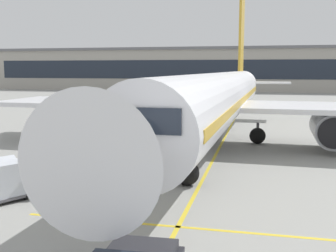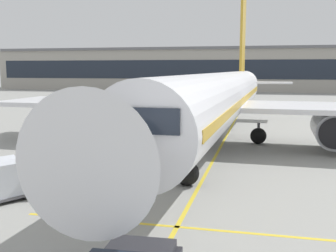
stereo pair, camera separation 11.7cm
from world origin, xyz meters
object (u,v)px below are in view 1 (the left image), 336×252
(ground_crew_marshaller, at_px, (58,175))
(safety_cone_wingtip, at_px, (127,144))
(safety_cone_engine_keepout, at_px, (134,139))
(baggage_cart_lead, at_px, (50,171))
(belt_loader, at_px, (123,163))
(baggage_cart_second, at_px, (1,179))
(parked_airplane, at_px, (219,99))
(ground_crew_wingwalker, at_px, (68,170))
(safety_cone_nose_mark, at_px, (121,140))
(ground_crew_by_carts, at_px, (129,160))
(ground_crew_by_loader, at_px, (106,158))

(ground_crew_marshaller, relative_size, safety_cone_wingtip, 2.78)
(safety_cone_engine_keepout, bearing_deg, baggage_cart_lead, -90.89)
(belt_loader, xyz_separation_m, baggage_cart_second, (-4.10, -5.03, 0.17))
(parked_airplane, relative_size, ground_crew_wingwalker, 27.18)
(belt_loader, bearing_deg, safety_cone_engine_keepout, 104.08)
(safety_cone_nose_mark, bearing_deg, safety_cone_wingtip, -59.59)
(ground_crew_by_carts, relative_size, ground_crew_marshaller, 1.00)
(ground_crew_wingwalker, height_order, safety_cone_wingtip, ground_crew_wingwalker)
(safety_cone_engine_keepout, bearing_deg, baggage_cart_second, -96.21)
(ground_crew_by_loader, bearing_deg, ground_crew_marshaller, -103.44)
(baggage_cart_second, bearing_deg, safety_cone_wingtip, 82.91)
(baggage_cart_lead, distance_m, safety_cone_wingtip, 11.20)
(safety_cone_engine_keepout, distance_m, safety_cone_wingtip, 1.85)
(baggage_cart_lead, distance_m, baggage_cart_second, 2.36)
(parked_airplane, distance_m, ground_crew_marshaller, 16.33)
(belt_loader, xyz_separation_m, safety_cone_nose_mark, (-3.48, 9.74, -0.54))
(safety_cone_nose_mark, bearing_deg, ground_crew_marshaller, -83.54)
(baggage_cart_second, height_order, safety_cone_nose_mark, baggage_cart_second)
(ground_crew_by_loader, bearing_deg, parked_airplane, 64.82)
(belt_loader, distance_m, safety_cone_engine_keepout, 10.19)
(ground_crew_by_loader, relative_size, safety_cone_wingtip, 2.78)
(baggage_cart_second, bearing_deg, safety_cone_nose_mark, 87.61)
(parked_airplane, distance_m, ground_crew_wingwalker, 15.52)
(ground_crew_by_carts, distance_m, safety_cone_engine_keepout, 10.35)
(belt_loader, bearing_deg, safety_cone_nose_mark, 109.67)
(ground_crew_marshaller, bearing_deg, safety_cone_wingtip, 92.52)
(baggage_cart_lead, relative_size, ground_crew_marshaller, 1.58)
(belt_loader, height_order, ground_crew_marshaller, belt_loader)
(ground_crew_by_carts, relative_size, safety_cone_wingtip, 2.78)
(ground_crew_by_loader, bearing_deg, safety_cone_engine_keepout, 98.48)
(baggage_cart_second, distance_m, ground_crew_by_carts, 6.70)
(belt_loader, distance_m, baggage_cart_second, 6.49)
(safety_cone_wingtip, bearing_deg, safety_cone_engine_keepout, 90.02)
(ground_crew_wingwalker, bearing_deg, parked_airplane, 66.83)
(ground_crew_by_carts, height_order, safety_cone_nose_mark, ground_crew_by_carts)
(ground_crew_marshaller, bearing_deg, ground_crew_by_loader, 76.56)
(safety_cone_wingtip, bearing_deg, ground_crew_by_carts, -70.51)
(belt_loader, bearing_deg, safety_cone_wingtip, 107.14)
(safety_cone_engine_keepout, bearing_deg, safety_cone_nose_mark, -172.43)
(parked_airplane, distance_m, safety_cone_engine_keepout, 7.51)
(belt_loader, relative_size, ground_crew_by_carts, 2.96)
(ground_crew_marshaller, distance_m, ground_crew_wingwalker, 0.86)
(baggage_cart_lead, distance_m, safety_cone_nose_mark, 12.93)
(baggage_cart_second, relative_size, ground_crew_by_loader, 1.58)
(parked_airplane, xyz_separation_m, belt_loader, (-4.16, -11.21, -2.77))
(baggage_cart_lead, bearing_deg, ground_crew_by_carts, 45.36)
(ground_crew_by_carts, bearing_deg, safety_cone_nose_mark, 111.54)
(ground_crew_marshaller, relative_size, safety_cone_nose_mark, 2.90)
(ground_crew_wingwalker, bearing_deg, belt_loader, 56.92)
(parked_airplane, bearing_deg, ground_crew_by_loader, -115.18)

